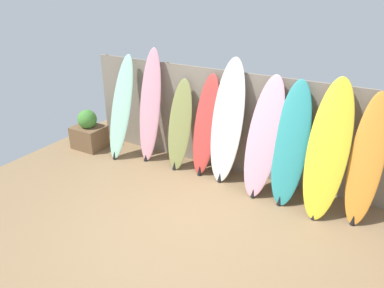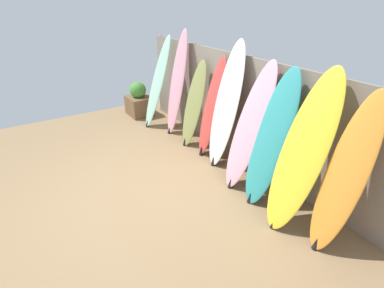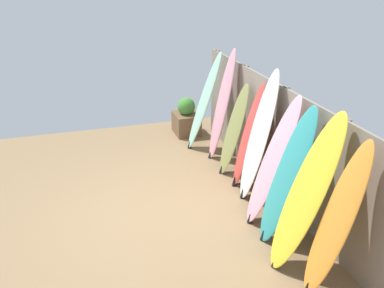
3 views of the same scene
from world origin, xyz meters
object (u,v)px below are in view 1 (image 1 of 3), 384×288
surfboard_olive_2 (180,126)px  planter_box (89,132)px  surfboard_red_3 (206,126)px  surfboard_teal_6 (291,144)px  surfboard_pink_5 (264,138)px  surfboard_pink_1 (150,106)px  surfboard_white_4 (227,122)px  surfboard_yellow_7 (328,150)px  surfboard_seafoam_0 (121,108)px  surfboard_orange_8 (367,161)px

surfboard_olive_2 → planter_box: size_ratio=1.99×
surfboard_red_3 → surfboard_teal_6: bearing=-5.0°
surfboard_teal_6 → planter_box: 4.09m
planter_box → surfboard_pink_5: bearing=2.8°
surfboard_pink_1 → surfboard_olive_2: (0.66, -0.03, -0.24)m
surfboard_olive_2 → surfboard_white_4: (0.91, 0.02, 0.23)m
surfboard_yellow_7 → surfboard_seafoam_0: bearing=179.7°
surfboard_pink_1 → surfboard_white_4: bearing=-0.3°
planter_box → surfboard_red_3: bearing=6.8°
surfboard_pink_1 → surfboard_teal_6: size_ratio=1.12×
surfboard_olive_2 → planter_box: (-2.03, -0.25, -0.45)m
surfboard_seafoam_0 → surfboard_teal_6: 3.24m
surfboard_white_4 → surfboard_pink_5: size_ratio=1.10×
surfboard_red_3 → surfboard_olive_2: bearing=-174.4°
surfboard_seafoam_0 → surfboard_yellow_7: 3.79m
surfboard_teal_6 → planter_box: size_ratio=2.31×
surfboard_seafoam_0 → surfboard_pink_1: (0.56, 0.16, 0.08)m
surfboard_pink_1 → surfboard_yellow_7: size_ratio=1.06×
surfboard_teal_6 → surfboard_pink_1: bearing=177.5°
surfboard_olive_2 → surfboard_orange_8: 3.08m
surfboard_olive_2 → surfboard_white_4: surfboard_white_4 is taller
surfboard_olive_2 → surfboard_teal_6: (2.02, -0.09, 0.13)m
surfboard_pink_5 → surfboard_yellow_7: surfboard_yellow_7 is taller
surfboard_white_4 → surfboard_teal_6: 1.12m
surfboard_seafoam_0 → surfboard_pink_1: bearing=15.4°
surfboard_teal_6 → surfboard_olive_2: bearing=177.6°
surfboard_seafoam_0 → surfboard_yellow_7: size_ratio=0.98×
surfboard_red_3 → surfboard_orange_8: (2.58, -0.13, 0.04)m
surfboard_pink_1 → surfboard_orange_8: size_ratio=1.13×
surfboard_seafoam_0 → surfboard_teal_6: bearing=0.7°
surfboard_pink_5 → surfboard_orange_8: bearing=-0.1°
surfboard_orange_8 → surfboard_white_4: bearing=177.3°
surfboard_olive_2 → planter_box: surfboard_olive_2 is taller
surfboard_teal_6 → surfboard_orange_8: 1.06m
surfboard_red_3 → surfboard_teal_6: surfboard_teal_6 is taller
surfboard_teal_6 → surfboard_orange_8: (1.06, 0.01, -0.01)m
surfboard_white_4 → surfboard_pink_5: (0.68, -0.10, -0.09)m
surfboard_pink_1 → surfboard_yellow_7: 3.23m
planter_box → surfboard_teal_6: bearing=2.3°
surfboard_seafoam_0 → surfboard_red_3: surfboard_seafoam_0 is taller
surfboard_teal_6 → planter_box: surfboard_teal_6 is taller
surfboard_orange_8 → planter_box: 5.14m
surfboard_pink_1 → surfboard_pink_5: 2.26m
surfboard_pink_1 → surfboard_pink_5: size_ratio=1.11×
surfboard_red_3 → surfboard_white_4: 0.44m
surfboard_white_4 → surfboard_yellow_7: 1.66m
surfboard_seafoam_0 → surfboard_red_3: size_ratio=1.09×
surfboard_red_3 → surfboard_orange_8: size_ratio=0.96×
surfboard_seafoam_0 → surfboard_pink_5: (2.81, 0.05, -0.02)m
surfboard_yellow_7 → planter_box: size_ratio=2.45×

